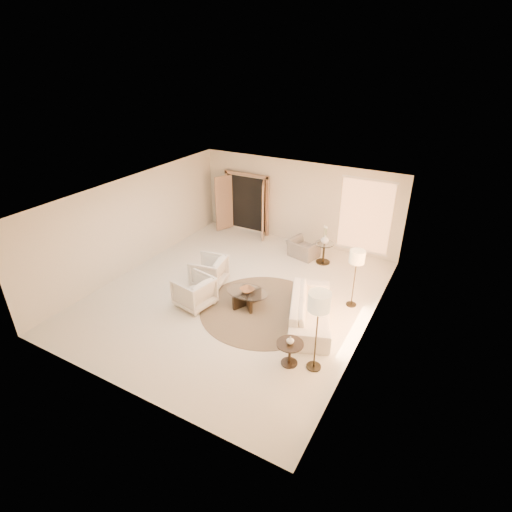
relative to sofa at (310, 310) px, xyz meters
The scene contains 18 objects.
room 2.46m from the sofa, behind, with size 7.04×8.04×2.83m.
windows_right 1.60m from the sofa, 12.57° to the left, with size 0.10×6.40×2.40m, color #FEAA65, non-canonical shape.
window_back_corner 4.24m from the sofa, 88.94° to the left, with size 1.70×0.10×2.40m, color #FEAA65, non-canonical shape.
curtains_right 1.91m from the sofa, 44.93° to the left, with size 0.06×5.20×2.60m, color beige, non-canonical shape.
french_doors 5.78m from the sofa, 135.93° to the left, with size 1.95×0.66×2.16m.
area_rug 1.29m from the sofa, behind, with size 3.27×3.27×0.01m, color #413224.
sofa is the anchor object (origin of this frame).
armchair_left 3.21m from the sofa, behind, with size 0.88×0.82×0.90m, color silver.
armchair_right 2.99m from the sofa, 165.02° to the right, with size 0.87×0.81×0.89m, color silver.
accent_chair 3.48m from the sofa, 115.64° to the left, with size 0.89×0.58×0.78m, color gray.
coffee_table 1.71m from the sofa, behind, with size 1.29×1.29×0.42m.
end_table 1.60m from the sofa, 83.64° to the right, with size 0.57×0.57×0.54m.
side_table 3.18m from the sofa, 104.62° to the left, with size 0.58×0.58×0.67m.
floor_lamp_near 1.70m from the sofa, 60.65° to the left, with size 0.38×0.38×1.58m.
floor_lamp_far 2.01m from the sofa, 64.91° to the right, with size 0.45×0.45×1.84m.
bowl 1.71m from the sofa, behind, with size 0.36×0.36×0.09m, color brown.
end_vase 1.62m from the sofa, 83.64° to the right, with size 0.16×0.16×0.17m, color white.
side_vase 3.21m from the sofa, 104.62° to the left, with size 0.26×0.26×0.27m, color white.
Camera 1 is at (4.93, -7.79, 5.92)m, focal length 28.00 mm.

